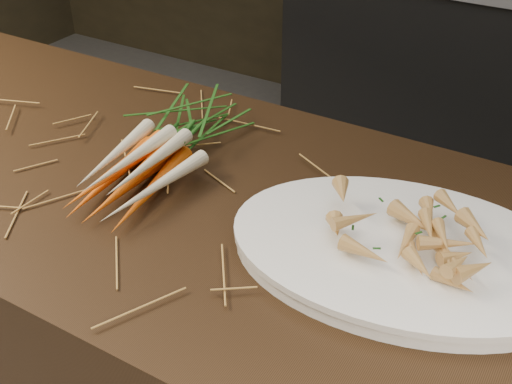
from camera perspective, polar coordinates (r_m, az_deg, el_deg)
main_counter at (r=1.43m, az=-7.65°, el=-13.84°), size 2.40×0.70×0.90m
back_counter at (r=2.84m, az=21.74°, el=9.12°), size 1.82×0.62×0.84m
straw_bedding at (r=1.13m, az=-9.38°, el=2.02°), size 1.40×0.60×0.02m
root_veg_bunch at (r=1.15m, az=-7.58°, el=4.72°), size 0.19×0.46×0.09m
serving_platter at (r=0.94m, az=12.79°, el=-5.41°), size 0.55×0.42×0.03m
roasted_veg_heap at (r=0.92m, az=13.10°, el=-3.46°), size 0.27×0.22×0.05m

